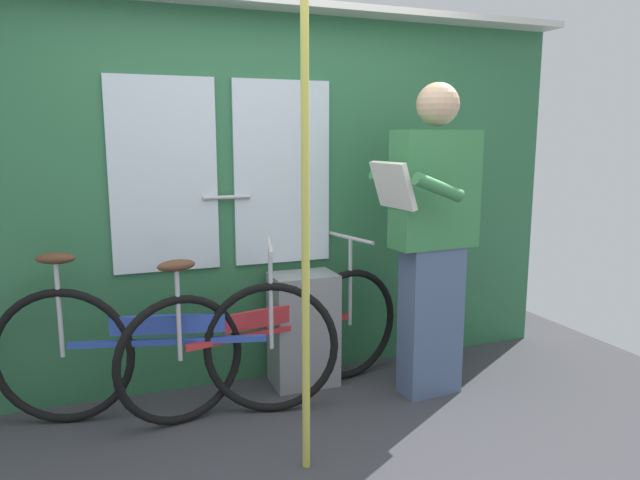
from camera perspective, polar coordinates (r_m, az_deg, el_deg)
ground_plane at (r=2.87m, az=1.04°, el=-22.13°), size 5.12×4.04×0.04m
train_door_wall at (r=3.60m, az=-6.27°, el=4.77°), size 4.12×0.28×2.26m
bicycle_near_door at (r=3.29m, az=-14.57°, el=-10.12°), size 1.78×0.60×0.95m
bicycle_leaning_behind at (r=3.42m, az=-4.77°, el=-9.36°), size 1.77×0.55×0.91m
passenger_reading_newspaper at (r=3.42m, az=10.84°, el=0.54°), size 0.60×0.54×1.80m
trash_bin_by_wall at (r=3.64m, az=-1.62°, el=-8.63°), size 0.39×0.28×0.69m
handrail_pole at (r=2.53m, az=-1.43°, el=1.07°), size 0.04×0.04×2.22m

